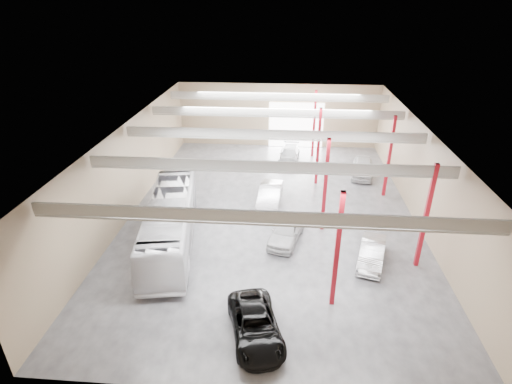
# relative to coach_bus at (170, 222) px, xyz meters

# --- Properties ---
(depot_shell) EXTENTS (22.12, 32.12, 7.06)m
(depot_shell) POSITION_rel_coach_bus_xyz_m (6.85, 5.26, 3.29)
(depot_shell) COLOR #3F3F43
(depot_shell) RESTS_ON ground
(coach_bus) EXTENTS (4.77, 12.42, 3.38)m
(coach_bus) POSITION_rel_coach_bus_xyz_m (0.00, 0.00, 0.00)
(coach_bus) COLOR white
(coach_bus) RESTS_ON ground
(black_sedan) EXTENTS (3.57, 5.50, 1.41)m
(black_sedan) POSITION_rel_coach_bus_xyz_m (6.44, -7.94, -0.98)
(black_sedan) COLOR black
(black_sedan) RESTS_ON ground
(car_row_a) EXTENTS (2.95, 4.93, 1.57)m
(car_row_a) POSITION_rel_coach_bus_xyz_m (7.90, 1.03, -0.90)
(car_row_a) COLOR silver
(car_row_a) RESTS_ON ground
(car_row_b) EXTENTS (2.11, 5.13, 1.65)m
(car_row_b) POSITION_rel_coach_bus_xyz_m (6.51, 6.28, -0.86)
(car_row_b) COLOR silver
(car_row_b) RESTS_ON ground
(car_row_c) EXTENTS (2.36, 4.97, 1.40)m
(car_row_c) POSITION_rel_coach_bus_xyz_m (8.07, 16.05, -0.99)
(car_row_c) COLOR slate
(car_row_c) RESTS_ON ground
(car_right_near) EXTENTS (2.58, 4.51, 1.41)m
(car_right_near) POSITION_rel_coach_bus_xyz_m (13.39, -1.15, -0.98)
(car_right_near) COLOR #BBBCC0
(car_right_near) RESTS_ON ground
(car_right_far) EXTENTS (2.79, 5.08, 1.64)m
(car_right_far) POSITION_rel_coach_bus_xyz_m (15.02, 12.90, -0.87)
(car_right_far) COLOR silver
(car_right_far) RESTS_ON ground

